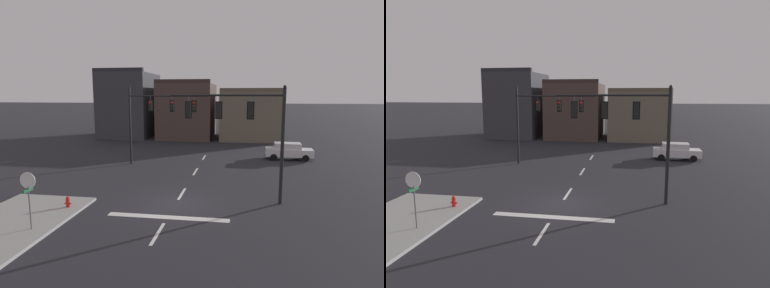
% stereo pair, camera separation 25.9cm
% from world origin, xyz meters
% --- Properties ---
extents(ground_plane, '(400.00, 400.00, 0.00)m').
position_xyz_m(ground_plane, '(0.00, 0.00, 0.00)').
color(ground_plane, '#232328').
extents(sidewalk_near_corner, '(5.00, 8.00, 0.15)m').
position_xyz_m(sidewalk_near_corner, '(-7.34, -4.00, 0.07)').
color(sidewalk_near_corner, gray).
rests_on(sidewalk_near_corner, ground).
extents(stop_bar_paint, '(6.40, 0.50, 0.01)m').
position_xyz_m(stop_bar_paint, '(0.00, -2.00, 0.00)').
color(stop_bar_paint, silver).
rests_on(stop_bar_paint, ground).
extents(lane_centreline, '(0.16, 26.40, 0.01)m').
position_xyz_m(lane_centreline, '(0.00, 2.00, 0.00)').
color(lane_centreline, silver).
rests_on(lane_centreline, ground).
extents(signal_mast_near_side, '(6.65, 0.80, 6.79)m').
position_xyz_m(signal_mast_near_side, '(3.86, 1.24, 4.69)').
color(signal_mast_near_side, black).
rests_on(signal_mast_near_side, ground).
extents(signal_mast_far_side, '(7.10, 0.56, 6.94)m').
position_xyz_m(signal_mast_far_side, '(-3.96, 9.99, 4.67)').
color(signal_mast_far_side, black).
rests_on(signal_mast_far_side, ground).
extents(stop_sign, '(0.76, 0.64, 2.83)m').
position_xyz_m(stop_sign, '(-5.80, -4.71, 2.14)').
color(stop_sign, '#56565B').
rests_on(stop_sign, ground).
extents(car_lot_nearside, '(4.52, 2.07, 1.61)m').
position_xyz_m(car_lot_nearside, '(8.19, 14.33, 0.86)').
color(car_lot_nearside, silver).
rests_on(car_lot_nearside, ground).
extents(fire_hydrant, '(0.40, 0.30, 0.75)m').
position_xyz_m(fire_hydrant, '(-5.67, -1.74, 0.33)').
color(fire_hydrant, red).
rests_on(fire_hydrant, ground).
extents(building_row, '(25.29, 10.42, 9.74)m').
position_xyz_m(building_row, '(-4.79, 29.12, 3.97)').
color(building_row, '#38383D').
rests_on(building_row, ground).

